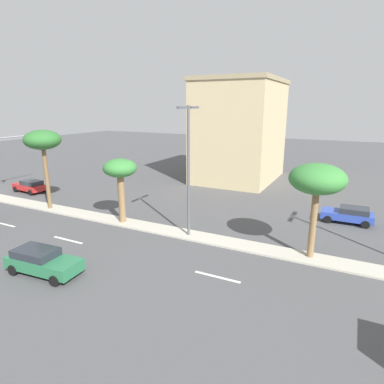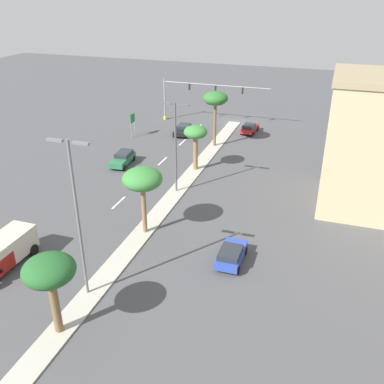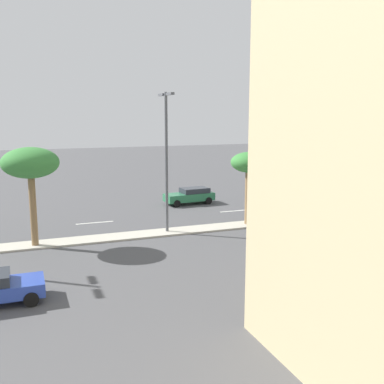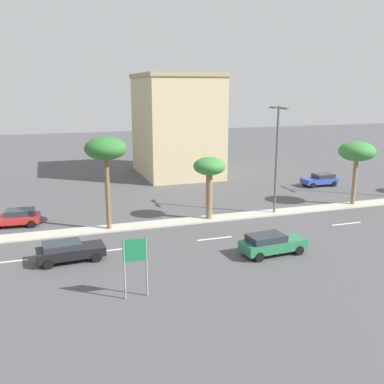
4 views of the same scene
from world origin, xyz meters
name	(u,v)px [view 1 (image 1 of 4)]	position (x,y,z in m)	size (l,w,h in m)	color
ground_plane	(218,241)	(0.00, 28.49, 0.00)	(160.00, 160.00, 0.00)	#4C4C4F
median_curb	(340,264)	(0.00, 36.62, 0.06)	(1.80, 73.25, 0.12)	#B7B2A3
lane_stripe_inboard	(4,224)	(4.72, 11.28, 0.01)	(0.20, 2.80, 0.01)	silver
lane_stripe_rear	(68,240)	(4.72, 18.62, 0.01)	(0.20, 2.80, 0.01)	silver
lane_stripe_front	(217,277)	(4.72, 30.41, 0.01)	(0.20, 2.80, 0.01)	silver
commercial_building	(240,130)	(-20.57, 23.02, 6.41)	(12.85, 9.47, 12.78)	#C6B284
palm_tree_left	(43,141)	(0.10, 11.37, 6.40)	(3.23, 3.23, 7.31)	brown
palm_tree_outboard	(120,171)	(-0.01, 19.92, 4.42)	(2.71, 2.71, 5.29)	olive
palm_tree_front	(317,180)	(-0.19, 34.81, 5.13)	(3.41, 3.41, 6.05)	olive
street_lamp_near	(188,162)	(0.07, 26.16, 5.66)	(2.90, 0.24, 9.42)	#515459
sedan_green_center	(42,261)	(8.89, 21.13, 0.78)	(2.17, 4.60, 1.46)	#287047
sedan_red_right	(30,186)	(-3.25, 4.26, 0.75)	(2.11, 4.14, 1.39)	red
sedan_blue_front	(349,214)	(-8.50, 36.78, 0.74)	(1.95, 4.02, 1.38)	#2D47AD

